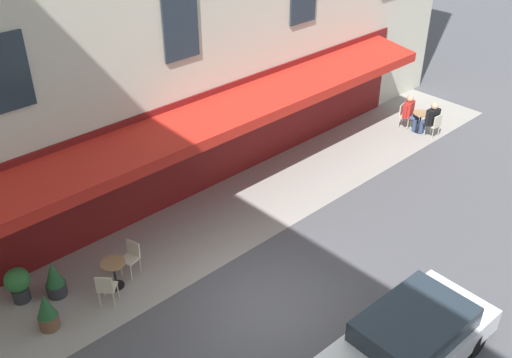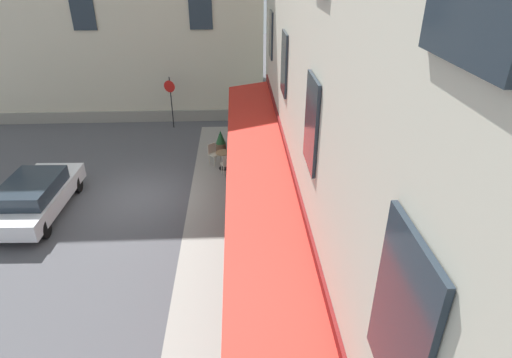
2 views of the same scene
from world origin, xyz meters
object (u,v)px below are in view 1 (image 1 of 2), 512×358
object	(u,v)px
cafe_table_near_entrance	(114,271)
cafe_chair_cream_corner_right	(435,124)
cafe_table_mid_terrace	(420,119)
potted_plant_by_steps	(18,283)
potted_plant_under_sign	(47,312)
cafe_chair_cream_kerbside	(106,287)
cafe_chair_cream_facing_street	(131,255)
seated_patron_in_red	(410,111)
potted_plant_entrance_right	(54,279)
parked_car_white	(408,341)
seated_companion_in_black	(431,118)
cafe_chair_cream_near_door	(404,114)

from	to	relation	value
cafe_table_near_entrance	cafe_chair_cream_corner_right	size ratio (longest dim) A/B	0.82
cafe_table_mid_terrace	potted_plant_by_steps	xyz separation A→B (m)	(14.45, -1.50, 0.04)
cafe_table_near_entrance	potted_plant_under_sign	xyz separation A→B (m)	(1.82, 0.15, -0.02)
cafe_chair_cream_kerbside	cafe_chair_cream_facing_street	xyz separation A→B (m)	(-1.08, -0.60, 0.00)
seated_patron_in_red	cafe_table_near_entrance	bearing A→B (deg)	0.13
potted_plant_entrance_right	cafe_table_near_entrance	bearing A→B (deg)	148.87
cafe_chair_cream_corner_right	cafe_chair_cream_kerbside	bearing A→B (deg)	-2.57
cafe_chair_cream_corner_right	potted_plant_under_sign	size ratio (longest dim) A/B	0.94
cafe_table_near_entrance	cafe_chair_cream_kerbside	xyz separation A→B (m)	(0.47, 0.43, 0.06)
cafe_chair_cream_corner_right	potted_plant_by_steps	xyz separation A→B (m)	(14.39, -2.13, -0.02)
cafe_chair_cream_kerbside	cafe_chair_cream_corner_right	xyz separation A→B (m)	(-12.96, 0.58, 0.00)
cafe_chair_cream_kerbside	parked_car_white	size ratio (longest dim) A/B	0.21
seated_companion_in_black	potted_plant_under_sign	size ratio (longest dim) A/B	1.37
potted_plant_entrance_right	parked_car_white	xyz separation A→B (m)	(-4.31, 6.98, 0.23)
cafe_table_near_entrance	cafe_chair_cream_corner_right	distance (m)	12.54
cafe_chair_cream_corner_right	parked_car_white	distance (m)	10.75
potted_plant_under_sign	cafe_table_mid_terrace	bearing A→B (deg)	179.09
cafe_table_near_entrance	potted_plant_entrance_right	size ratio (longest dim) A/B	0.76
seated_patron_in_red	potted_plant_under_sign	bearing A→B (deg)	0.72
cafe_chair_cream_near_door	seated_companion_in_black	distance (m)	1.05
cafe_chair_cream_near_door	seated_companion_in_black	size ratio (longest dim) A/B	0.69
potted_plant_under_sign	seated_companion_in_black	bearing A→B (deg)	177.44
cafe_chair_cream_near_door	potted_plant_under_sign	xyz separation A→B (m)	(14.23, 0.39, -0.07)
seated_companion_in_black	cafe_chair_cream_near_door	bearing A→B (deg)	-84.34
potted_plant_entrance_right	potted_plant_by_steps	size ratio (longest dim) A/B	1.06
cafe_chair_cream_near_door	potted_plant_entrance_right	world-z (taller)	potted_plant_entrance_right
potted_plant_under_sign	potted_plant_entrance_right	bearing A→B (deg)	-125.82
cafe_chair_cream_near_door	potted_plant_entrance_right	bearing A→B (deg)	-2.03
cafe_table_near_entrance	potted_plant_entrance_right	world-z (taller)	potted_plant_entrance_right
cafe_chair_cream_corner_right	potted_plant_entrance_right	world-z (taller)	potted_plant_entrance_right
potted_plant_under_sign	cafe_chair_cream_facing_street	bearing A→B (deg)	-172.45
cafe_chair_cream_corner_right	cafe_chair_cream_facing_street	bearing A→B (deg)	-5.66
cafe_table_mid_terrace	parked_car_white	world-z (taller)	parked_car_white
cafe_table_near_entrance	potted_plant_by_steps	xyz separation A→B (m)	(1.90, -1.12, 0.04)
cafe_table_mid_terrace	cafe_chair_cream_near_door	distance (m)	0.63
seated_companion_in_black	parked_car_white	size ratio (longest dim) A/B	0.30
cafe_table_near_entrance	seated_patron_in_red	size ratio (longest dim) A/B	0.57
potted_plant_by_steps	potted_plant_entrance_right	bearing A→B (deg)	150.32
cafe_chair_cream_facing_street	parked_car_white	bearing A→B (deg)	111.33
potted_plant_under_sign	potted_plant_by_steps	xyz separation A→B (m)	(0.08, -1.27, 0.06)
cafe_table_mid_terrace	seated_patron_in_red	world-z (taller)	seated_patron_in_red
cafe_chair_cream_near_door	potted_plant_under_sign	world-z (taller)	potted_plant_under_sign
potted_plant_entrance_right	potted_plant_by_steps	distance (m)	0.81
cafe_chair_cream_kerbside	cafe_chair_cream_facing_street	distance (m)	1.23
potted_plant_under_sign	potted_plant_by_steps	world-z (taller)	potted_plant_under_sign
cafe_chair_cream_kerbside	potted_plant_by_steps	size ratio (longest dim) A/B	0.98
cafe_chair_cream_kerbside	cafe_chair_cream_facing_street	size ratio (longest dim) A/B	1.00
cafe_chair_cream_facing_street	potted_plant_entrance_right	distance (m)	1.88
cafe_chair_cream_facing_street	potted_plant_under_sign	distance (m)	2.45
cafe_chair_cream_corner_right	cafe_chair_cream_near_door	world-z (taller)	same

